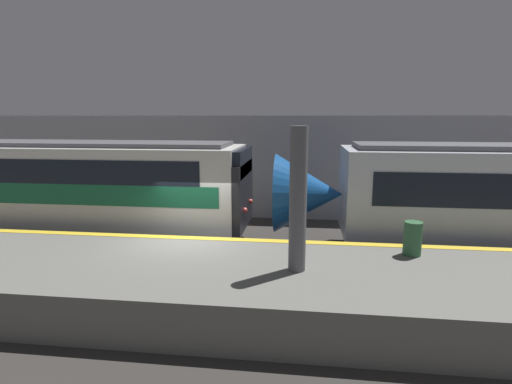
{
  "coord_description": "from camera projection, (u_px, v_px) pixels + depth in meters",
  "views": [
    {
      "loc": [
        3.24,
        -10.74,
        4.45
      ],
      "look_at": [
        1.81,
        0.92,
        2.23
      ],
      "focal_mm": 28.0,
      "sensor_mm": 36.0,
      "label": 1
    }
  ],
  "objects": [
    {
      "name": "support_pillar_near",
      "position": [
        298.0,
        200.0,
        8.7
      ],
      "size": [
        0.38,
        0.38,
        3.21
      ],
      "color": "#56565B",
      "rests_on": "platform"
    },
    {
      "name": "trash_bin",
      "position": [
        413.0,
        239.0,
        9.88
      ],
      "size": [
        0.44,
        0.44,
        0.85
      ],
      "color": "#2D5B38",
      "rests_on": "platform"
    },
    {
      "name": "station_rear_barrier",
      "position": [
        231.0,
        167.0,
        17.63
      ],
      "size": [
        50.0,
        0.15,
        4.49
      ],
      "color": "#939399",
      "rests_on": "ground"
    },
    {
      "name": "ground_plane",
      "position": [
        191.0,
        271.0,
        11.69
      ],
      "size": [
        120.0,
        120.0,
        0.0
      ],
      "primitive_type": "plane",
      "color": "#33302D"
    },
    {
      "name": "platform",
      "position": [
        166.0,
        282.0,
        9.59
      ],
      "size": [
        40.0,
        4.12,
        1.06
      ],
      "color": "slate",
      "rests_on": "ground"
    }
  ]
}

